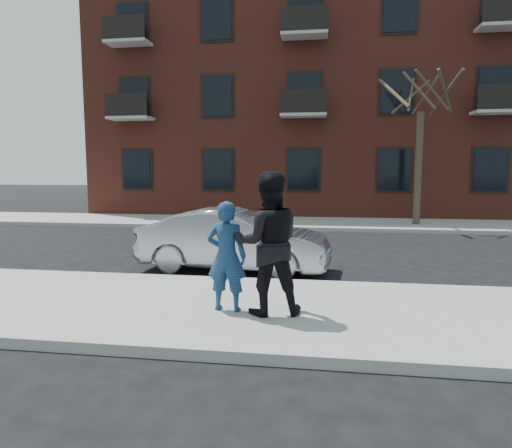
% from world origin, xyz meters
% --- Properties ---
extents(ground, '(100.00, 100.00, 0.00)m').
position_xyz_m(ground, '(0.00, 0.00, 0.00)').
color(ground, black).
rests_on(ground, ground).
extents(near_sidewalk, '(50.00, 3.50, 0.15)m').
position_xyz_m(near_sidewalk, '(0.00, -0.25, 0.07)').
color(near_sidewalk, gray).
rests_on(near_sidewalk, ground).
extents(near_curb, '(50.00, 0.10, 0.15)m').
position_xyz_m(near_curb, '(0.00, 1.55, 0.07)').
color(near_curb, '#999691').
rests_on(near_curb, ground).
extents(far_sidewalk, '(50.00, 3.50, 0.15)m').
position_xyz_m(far_sidewalk, '(0.00, 11.25, 0.07)').
color(far_sidewalk, gray).
rests_on(far_sidewalk, ground).
extents(far_curb, '(50.00, 0.10, 0.15)m').
position_xyz_m(far_curb, '(0.00, 9.45, 0.07)').
color(far_curb, '#999691').
rests_on(far_curb, ground).
extents(apartment_building, '(24.30, 10.30, 12.30)m').
position_xyz_m(apartment_building, '(2.00, 18.00, 6.16)').
color(apartment_building, maroon).
rests_on(apartment_building, ground).
extents(street_tree, '(3.60, 3.60, 6.80)m').
position_xyz_m(street_tree, '(4.50, 11.00, 5.52)').
color(street_tree, '#3C2C23').
rests_on(street_tree, far_sidewalk).
extents(silver_sedan, '(4.30, 1.84, 1.38)m').
position_xyz_m(silver_sedan, '(-0.93, 2.78, 0.69)').
color(silver_sedan, '#999BA3').
rests_on(silver_sedan, ground).
extents(man_hoodie, '(0.63, 0.51, 1.65)m').
position_xyz_m(man_hoodie, '(-0.39, -0.47, 0.98)').
color(man_hoodie, '#224D82').
rests_on(man_hoodie, near_sidewalk).
extents(man_peacoat, '(1.18, 1.01, 2.08)m').
position_xyz_m(man_peacoat, '(0.23, -0.51, 1.19)').
color(man_peacoat, black).
rests_on(man_peacoat, near_sidewalk).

